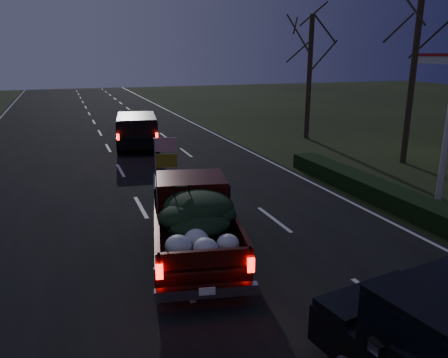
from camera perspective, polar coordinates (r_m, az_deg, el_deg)
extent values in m
plane|color=black|center=(10.07, -5.80, -12.79)|extent=(120.00, 120.00, 0.00)
cube|color=black|center=(10.07, -5.80, -12.74)|extent=(14.00, 120.00, 0.02)
cube|color=black|center=(15.90, 19.41, -1.53)|extent=(1.00, 10.00, 0.60)
cylinder|color=black|center=(21.37, 23.52, 13.13)|extent=(0.28, 0.28, 8.50)
cylinder|color=black|center=(26.40, 11.06, 12.79)|extent=(0.28, 0.28, 7.00)
cube|color=#360C07|center=(11.00, -3.95, -6.78)|extent=(2.87, 5.15, 0.53)
cube|color=#360C07|center=(11.57, -4.40, -1.79)|extent=(2.07, 1.88, 0.88)
cube|color=black|center=(11.54, -4.41, -1.33)|extent=(2.15, 1.81, 0.53)
cube|color=#360C07|center=(9.73, -3.32, -8.05)|extent=(2.30, 3.03, 0.06)
ellipsoid|color=black|center=(10.02, -3.36, -4.63)|extent=(1.87, 2.02, 0.58)
cylinder|color=gray|center=(10.51, -8.85, 0.10)|extent=(0.03, 0.03, 1.94)
cube|color=red|center=(10.32, -7.58, 4.48)|extent=(0.50, 0.12, 0.33)
cube|color=gold|center=(10.40, -7.50, 2.38)|extent=(0.50, 0.12, 0.33)
cube|color=black|center=(24.03, -11.27, 5.60)|extent=(2.76, 5.16, 0.61)
cube|color=black|center=(23.67, -11.35, 7.15)|extent=(2.44, 3.83, 0.82)
cube|color=black|center=(23.66, -11.36, 7.34)|extent=(2.52, 3.74, 0.49)
cube|color=black|center=(6.26, 19.27, -20.06)|extent=(0.14, 0.24, 0.17)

